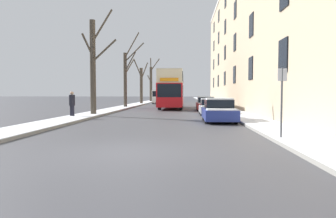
{
  "coord_description": "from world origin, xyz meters",
  "views": [
    {
      "loc": [
        1.63,
        -8.61,
        1.72
      ],
      "look_at": [
        -0.1,
        20.57,
        0.2
      ],
      "focal_mm": 32.0,
      "sensor_mm": 36.0,
      "label": 1
    }
  ],
  "objects": [
    {
      "name": "bare_tree_left_2",
      "position": [
        -5.49,
        38.97,
        3.27
      ],
      "size": [
        1.75,
        3.88,
        6.87
      ],
      "color": "#423A30",
      "rests_on": "ground"
    },
    {
      "name": "double_decker_bus",
      "position": [
        0.01,
        25.83,
        2.37
      ],
      "size": [
        2.63,
        10.55,
        4.18
      ],
      "color": "red",
      "rests_on": "ground"
    },
    {
      "name": "parked_car_1",
      "position": [
        3.64,
        15.78,
        0.61
      ],
      "size": [
        1.75,
        3.95,
        1.3
      ],
      "color": "#9EA3AD",
      "rests_on": "ground"
    },
    {
      "name": "bare_tree_left_1",
      "position": [
        -5.42,
        26.7,
        3.82
      ],
      "size": [
        2.69,
        4.24,
        8.93
      ],
      "color": "#423A30",
      "rests_on": "ground"
    },
    {
      "name": "pedestrian_left_sidewalk",
      "position": [
        -6.28,
        11.77,
        1.02
      ],
      "size": [
        0.41,
        0.41,
        1.86
      ],
      "rotation": [
        0.0,
        0.0,
        2.59
      ],
      "color": "black",
      "rests_on": "ground"
    },
    {
      "name": "sidewalk_left",
      "position": [
        -5.76,
        53.0,
        0.08
      ],
      "size": [
        2.08,
        130.0,
        0.16
      ],
      "color": "gray",
      "rests_on": "ground"
    },
    {
      "name": "street_sign_post",
      "position": [
        5.03,
        2.2,
        1.51
      ],
      "size": [
        0.32,
        0.07,
        2.63
      ],
      "color": "#4C4F54",
      "rests_on": "ground"
    },
    {
      "name": "ground_plane",
      "position": [
        0.0,
        0.0,
        0.0
      ],
      "size": [
        320.0,
        320.0,
        0.0
      ],
      "primitive_type": "plane",
      "color": "#424247"
    },
    {
      "name": "bare_tree_left_0",
      "position": [
        -5.42,
        14.02,
        3.94
      ],
      "size": [
        2.53,
        2.69,
        8.32
      ],
      "color": "#423A30",
      "rests_on": "ground"
    },
    {
      "name": "bare_tree_left_3",
      "position": [
        -5.43,
        52.0,
        4.11
      ],
      "size": [
        2.73,
        3.09,
        8.8
      ],
      "color": "#423A30",
      "rests_on": "ground"
    },
    {
      "name": "terrace_facade_right",
      "position": [
        11.3,
        27.5,
        8.44
      ],
      "size": [
        9.1,
        54.05,
        16.87
      ],
      "color": "tan",
      "rests_on": "ground"
    },
    {
      "name": "parked_car_0",
      "position": [
        3.64,
        9.69,
        0.66
      ],
      "size": [
        1.87,
        4.01,
        1.44
      ],
      "color": "navy",
      "rests_on": "ground"
    },
    {
      "name": "parked_car_2",
      "position": [
        3.64,
        21.78,
        0.64
      ],
      "size": [
        1.8,
        4.46,
        1.4
      ],
      "color": "maroon",
      "rests_on": "ground"
    },
    {
      "name": "oncoming_van",
      "position": [
        -2.89,
        42.05,
        1.2
      ],
      "size": [
        1.92,
        5.12,
        2.2
      ],
      "color": "white",
      "rests_on": "ground"
    },
    {
      "name": "sidewalk_right",
      "position": [
        5.76,
        53.0,
        0.08
      ],
      "size": [
        2.08,
        130.0,
        0.16
      ],
      "color": "gray",
      "rests_on": "ground"
    }
  ]
}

